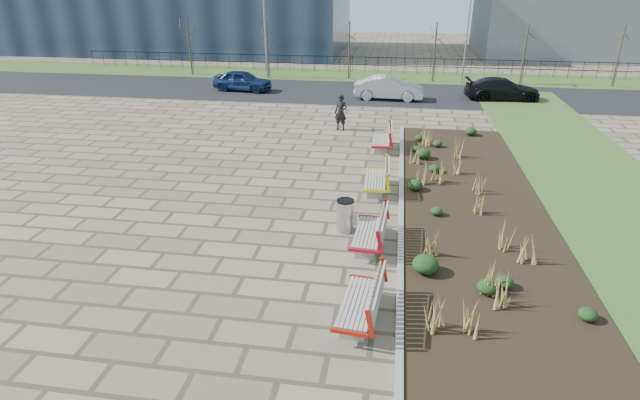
# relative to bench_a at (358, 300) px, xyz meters

# --- Properties ---
(ground) EXTENTS (120.00, 120.00, 0.00)m
(ground) POSITION_rel_bench_a_xyz_m (-3.00, 1.25, -0.50)
(ground) COLOR #7F6D57
(ground) RESTS_ON ground
(planting_bed) EXTENTS (4.50, 18.00, 0.10)m
(planting_bed) POSITION_rel_bench_a_xyz_m (3.25, 6.25, -0.45)
(planting_bed) COLOR black
(planting_bed) RESTS_ON ground
(planting_curb) EXTENTS (0.16, 18.00, 0.15)m
(planting_curb) POSITION_rel_bench_a_xyz_m (0.92, 6.25, -0.42)
(planting_curb) COLOR gray
(planting_curb) RESTS_ON ground
(grass_verge_near) EXTENTS (5.00, 38.00, 0.04)m
(grass_verge_near) POSITION_rel_bench_a_xyz_m (8.00, 6.25, -0.48)
(grass_verge_near) COLOR #33511E
(grass_verge_near) RESTS_ON ground
(grass_verge_far) EXTENTS (80.00, 5.00, 0.04)m
(grass_verge_far) POSITION_rel_bench_a_xyz_m (-3.00, 29.25, -0.48)
(grass_verge_far) COLOR #33511E
(grass_verge_far) RESTS_ON ground
(road) EXTENTS (80.00, 7.00, 0.02)m
(road) POSITION_rel_bench_a_xyz_m (-3.00, 23.25, -0.49)
(road) COLOR black
(road) RESTS_ON ground
(bench_a) EXTENTS (1.09, 2.18, 1.00)m
(bench_a) POSITION_rel_bench_a_xyz_m (0.00, 0.00, 0.00)
(bench_a) COLOR #B3190B
(bench_a) RESTS_ON ground
(bench_b) EXTENTS (1.02, 2.15, 1.00)m
(bench_b) POSITION_rel_bench_a_xyz_m (0.00, 3.31, 0.00)
(bench_b) COLOR #B60C1A
(bench_b) RESTS_ON ground
(bench_c) EXTENTS (0.96, 2.12, 1.00)m
(bench_c) POSITION_rel_bench_a_xyz_m (0.00, 7.31, 0.00)
(bench_c) COLOR yellow
(bench_c) RESTS_ON ground
(bench_d) EXTENTS (0.97, 2.13, 1.00)m
(bench_d) POSITION_rel_bench_a_xyz_m (0.00, 11.97, 0.00)
(bench_d) COLOR red
(bench_d) RESTS_ON ground
(litter_bin) EXTENTS (0.50, 0.50, 0.99)m
(litter_bin) POSITION_rel_bench_a_xyz_m (-0.73, 4.12, -0.01)
(litter_bin) COLOR #B2B2B7
(litter_bin) RESTS_ON ground
(pedestrian) EXTENTS (0.71, 0.55, 1.72)m
(pedestrian) POSITION_rel_bench_a_xyz_m (-2.08, 14.74, 0.36)
(pedestrian) COLOR black
(pedestrian) RESTS_ON ground
(car_blue) EXTENTS (3.97, 1.97, 1.30)m
(car_blue) POSITION_rel_bench_a_xyz_m (-9.49, 22.80, 0.17)
(car_blue) COLOR #11254E
(car_blue) RESTS_ON road
(car_silver) EXTENTS (4.21, 1.60, 1.37)m
(car_silver) POSITION_rel_bench_a_xyz_m (0.07, 21.71, 0.21)
(car_silver) COLOR #9B9DA3
(car_silver) RESTS_ON road
(car_black) EXTENTS (4.55, 2.08, 1.29)m
(car_black) POSITION_rel_bench_a_xyz_m (6.88, 22.69, 0.17)
(car_black) COLOR black
(car_black) RESTS_ON road
(tree_a) EXTENTS (1.40, 1.40, 4.00)m
(tree_a) POSITION_rel_bench_a_xyz_m (-15.00, 27.75, 1.54)
(tree_a) COLOR #4C3D2D
(tree_a) RESTS_ON grass_verge_far
(tree_b) EXTENTS (1.40, 1.40, 4.00)m
(tree_b) POSITION_rel_bench_a_xyz_m (-9.00, 27.75, 1.54)
(tree_b) COLOR #4C3D2D
(tree_b) RESTS_ON grass_verge_far
(tree_c) EXTENTS (1.40, 1.40, 4.00)m
(tree_c) POSITION_rel_bench_a_xyz_m (-3.00, 27.75, 1.54)
(tree_c) COLOR #4C3D2D
(tree_c) RESTS_ON grass_verge_far
(tree_d) EXTENTS (1.40, 1.40, 4.00)m
(tree_d) POSITION_rel_bench_a_xyz_m (3.00, 27.75, 1.54)
(tree_d) COLOR #4C3D2D
(tree_d) RESTS_ON grass_verge_far
(tree_e) EXTENTS (1.40, 1.40, 4.00)m
(tree_e) POSITION_rel_bench_a_xyz_m (9.00, 27.75, 1.54)
(tree_e) COLOR #4C3D2D
(tree_e) RESTS_ON grass_verge_far
(tree_f) EXTENTS (1.40, 1.40, 4.00)m
(tree_f) POSITION_rel_bench_a_xyz_m (15.00, 27.75, 1.54)
(tree_f) COLOR #4C3D2D
(tree_f) RESTS_ON grass_verge_far
(lamp_west) EXTENTS (0.24, 0.60, 6.00)m
(lamp_west) POSITION_rel_bench_a_xyz_m (-9.00, 27.25, 2.54)
(lamp_west) COLOR gray
(lamp_west) RESTS_ON grass_verge_far
(lamp_east) EXTENTS (0.24, 0.60, 6.00)m
(lamp_east) POSITION_rel_bench_a_xyz_m (5.00, 27.25, 2.54)
(lamp_east) COLOR gray
(lamp_east) RESTS_ON grass_verge_far
(railing_fence) EXTENTS (44.00, 0.10, 1.20)m
(railing_fence) POSITION_rel_bench_a_xyz_m (-3.00, 30.75, 0.14)
(railing_fence) COLOR black
(railing_fence) RESTS_ON grass_verge_far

